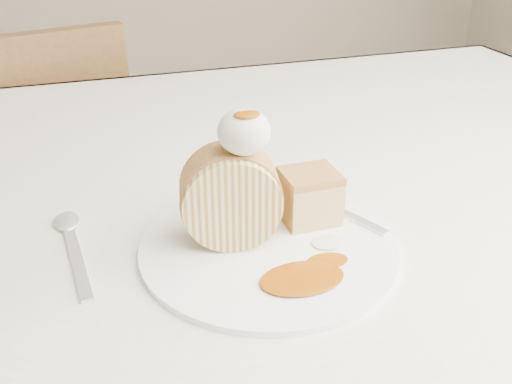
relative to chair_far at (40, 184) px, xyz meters
name	(u,v)px	position (x,y,z in m)	size (l,w,h in m)	color
table	(259,217)	(0.33, -0.59, 0.18)	(1.40, 0.90, 0.75)	white
chair_far	(40,184)	(0.00, 0.00, 0.00)	(0.48, 0.48, 0.84)	brown
plate	(268,247)	(0.27, -0.80, 0.28)	(0.26, 0.26, 0.01)	white
roulade_slice	(231,197)	(0.24, -0.78, 0.33)	(0.10, 0.10, 0.05)	beige
cake_chunk	(309,199)	(0.33, -0.77, 0.30)	(0.06, 0.05, 0.05)	#C18149
whipped_cream	(244,132)	(0.25, -0.78, 0.40)	(0.05, 0.05, 0.04)	silver
caramel_drizzle	(247,109)	(0.25, -0.79, 0.42)	(0.03, 0.02, 0.01)	#8B4005
caramel_pool	(302,278)	(0.28, -0.87, 0.28)	(0.08, 0.05, 0.00)	#8B4005
fork	(345,214)	(0.37, -0.77, 0.28)	(0.02, 0.15, 0.00)	silver
spoon	(78,263)	(0.09, -0.77, 0.27)	(0.02, 0.16, 0.00)	silver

